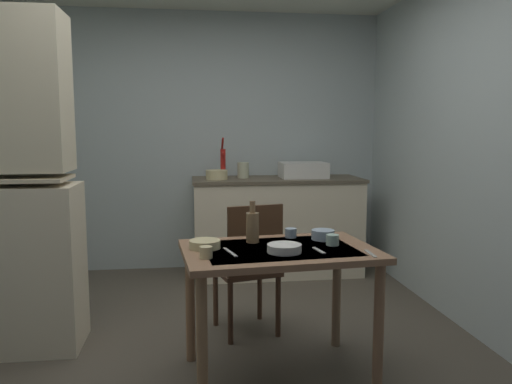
{
  "coord_description": "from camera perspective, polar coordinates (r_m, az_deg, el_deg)",
  "views": [
    {
      "loc": [
        -0.13,
        -2.88,
        1.4
      ],
      "look_at": [
        0.28,
        0.24,
        1.01
      ],
      "focal_mm": 35.15,
      "sensor_mm": 36.0,
      "label": 1
    }
  ],
  "objects": [
    {
      "name": "serving_spoon",
      "position": [
        2.9,
        2.7,
        -5.95
      ],
      "size": [
        0.05,
        0.16,
        0.0
      ],
      "primitive_type": "cube",
      "rotation": [
        0.0,
        0.0,
        1.37
      ],
      "color": "beige",
      "rests_on": "dining_table"
    },
    {
      "name": "table_knife",
      "position": [
        2.72,
        -2.96,
        -6.84
      ],
      "size": [
        0.06,
        0.2,
        0.0
      ],
      "primitive_type": "cube",
      "rotation": [
        0.0,
        0.0,
        1.82
      ],
      "color": "silver",
      "rests_on": "dining_table"
    },
    {
      "name": "mixing_bowl_counter",
      "position": [
        4.71,
        -4.5,
        1.98
      ],
      "size": [
        0.2,
        0.2,
        0.09
      ],
      "primitive_type": "cylinder",
      "color": "beige",
      "rests_on": "counter_cabinet"
    },
    {
      "name": "glass_bottle",
      "position": [
        2.94,
        -0.4,
        -3.89
      ],
      "size": [
        0.08,
        0.08,
        0.25
      ],
      "color": "olive",
      "rests_on": "dining_table"
    },
    {
      "name": "soup_bowl_small",
      "position": [
        2.82,
        -5.85,
        -5.93
      ],
      "size": [
        0.17,
        0.17,
        0.05
      ],
      "primitive_type": "cylinder",
      "color": "beige",
      "rests_on": "dining_table"
    },
    {
      "name": "serving_bowl_wide",
      "position": [
        2.72,
        3.24,
        -6.41
      ],
      "size": [
        0.19,
        0.19,
        0.04
      ],
      "primitive_type": "cylinder",
      "color": "white",
      "rests_on": "dining_table"
    },
    {
      "name": "wall_right",
      "position": [
        3.48,
        26.67,
        4.29
      ],
      "size": [
        0.1,
        4.45,
        2.55
      ],
      "primitive_type": "cube",
      "color": "silver",
      "rests_on": "ground"
    },
    {
      "name": "dining_table",
      "position": [
        2.84,
        2.61,
        -8.5
      ],
      "size": [
        1.13,
        0.81,
        0.74
      ],
      "color": "#956B4E",
      "rests_on": "ground"
    },
    {
      "name": "wall_back",
      "position": [
        5.11,
        -6.02,
        5.67
      ],
      "size": [
        3.64,
        0.1,
        2.55
      ],
      "primitive_type": "cube",
      "color": "silver",
      "rests_on": "ground"
    },
    {
      "name": "teacup_cream",
      "position": [
        2.61,
        -5.71,
        -6.84
      ],
      "size": [
        0.07,
        0.07,
        0.06
      ],
      "primitive_type": "cylinder",
      "color": "beige",
      "rests_on": "dining_table"
    },
    {
      "name": "teaspoon_by_cup",
      "position": [
        2.77,
        7.17,
        -6.62
      ],
      "size": [
        0.04,
        0.14,
        0.0
      ],
      "primitive_type": "cube",
      "rotation": [
        0.0,
        0.0,
        4.88
      ],
      "color": "beige",
      "rests_on": "dining_table"
    },
    {
      "name": "hand_pump",
      "position": [
        4.8,
        -3.77,
        3.57
      ],
      "size": [
        0.05,
        0.27,
        0.39
      ],
      "color": "#B21E19",
      "rests_on": "counter_cabinet"
    },
    {
      "name": "sink_basin",
      "position": [
        4.87,
        5.39,
        2.53
      ],
      "size": [
        0.44,
        0.34,
        0.15
      ],
      "color": "white",
      "rests_on": "counter_cabinet"
    },
    {
      "name": "ground_plane",
      "position": [
        3.21,
        -4.66,
        -18.83
      ],
      "size": [
        5.35,
        5.35,
        0.0
      ],
      "primitive_type": "plane",
      "color": "#544C40"
    },
    {
      "name": "teacup_mint",
      "position": [
        3.09,
        3.98,
        -4.67
      ],
      "size": [
        0.07,
        0.07,
        0.06
      ],
      "primitive_type": "cylinder",
      "color": "#9EB2C6",
      "rests_on": "dining_table"
    },
    {
      "name": "counter_cabinet",
      "position": [
        4.9,
        2.39,
        -3.86
      ],
      "size": [
        1.63,
        0.64,
        0.94
      ],
      "color": "beige",
      "rests_on": "ground"
    },
    {
      "name": "chair_far_side",
      "position": [
        3.43,
        -0.76,
        -8.38
      ],
      "size": [
        0.48,
        0.48,
        0.91
      ],
      "color": "#4E3223",
      "rests_on": "ground"
    },
    {
      "name": "mug_tall",
      "position": [
        2.91,
        8.7,
        -5.42
      ],
      "size": [
        0.07,
        0.07,
        0.06
      ],
      "primitive_type": "cylinder",
      "color": "#ADD1C1",
      "rests_on": "dining_table"
    },
    {
      "name": "sauce_dish",
      "position": [
        3.05,
        7.63,
        -4.84
      ],
      "size": [
        0.14,
        0.14,
        0.06
      ],
      "primitive_type": "cylinder",
      "color": "#9EB2C6",
      "rests_on": "dining_table"
    },
    {
      "name": "stoneware_crock",
      "position": [
        4.82,
        -1.48,
        2.49
      ],
      "size": [
        0.11,
        0.11,
        0.15
      ],
      "primitive_type": "cylinder",
      "color": "beige",
      "rests_on": "counter_cabinet"
    },
    {
      "name": "teaspoon_near_bowl",
      "position": [
        2.75,
        12.9,
        -6.84
      ],
      "size": [
        0.02,
        0.16,
        0.0
      ],
      "primitive_type": "cube",
      "rotation": [
        0.0,
        0.0,
        1.55
      ],
      "color": "beige",
      "rests_on": "dining_table"
    },
    {
      "name": "hutch_cabinet",
      "position": [
        3.5,
        -26.92,
        -0.42
      ],
      "size": [
        0.9,
        0.44,
        2.11
      ],
      "color": "beige",
      "rests_on": "ground"
    }
  ]
}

